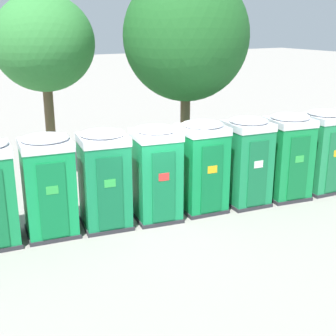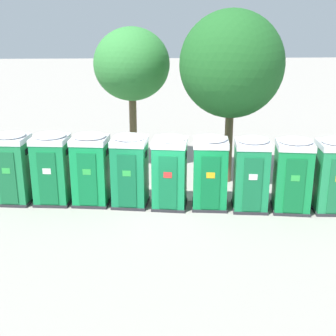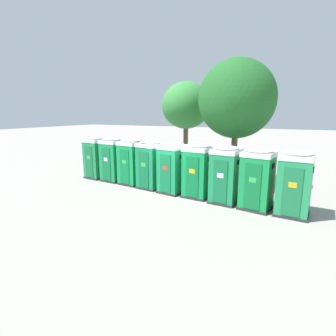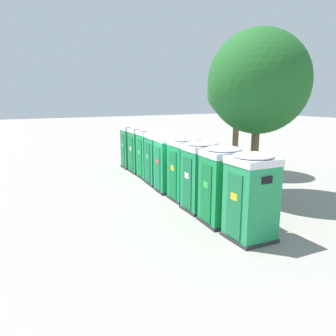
# 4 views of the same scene
# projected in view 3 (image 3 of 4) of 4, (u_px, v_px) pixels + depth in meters

# --- Properties ---
(ground_plane) EXTENTS (120.00, 120.00, 0.00)m
(ground_plane) POSITION_uv_depth(u_px,v_px,m) (173.00, 192.00, 13.27)
(ground_plane) COLOR gray
(portapotty_0) EXTENTS (1.31, 1.33, 2.54)m
(portapotty_0) POSITION_uv_depth(u_px,v_px,m) (96.00, 157.00, 15.95)
(portapotty_0) COLOR #2D2D33
(portapotty_0) RESTS_ON ground
(portapotty_1) EXTENTS (1.34, 1.32, 2.54)m
(portapotty_1) POSITION_uv_depth(u_px,v_px,m) (113.00, 159.00, 15.25)
(portapotty_1) COLOR #2D2D33
(portapotty_1) RESTS_ON ground
(portapotty_2) EXTENTS (1.37, 1.35, 2.54)m
(portapotty_2) POSITION_uv_depth(u_px,v_px,m) (131.00, 161.00, 14.52)
(portapotty_2) COLOR #2D2D33
(portapotty_2) RESTS_ON ground
(portapotty_3) EXTENTS (1.36, 1.37, 2.54)m
(portapotty_3) POSITION_uv_depth(u_px,v_px,m) (151.00, 164.00, 13.74)
(portapotty_3) COLOR #2D2D33
(portapotty_3) RESTS_ON ground
(portapotty_4) EXTENTS (1.33, 1.37, 2.54)m
(portapotty_4) POSITION_uv_depth(u_px,v_px,m) (172.00, 167.00, 12.94)
(portapotty_4) COLOR #2D2D33
(portapotty_4) RESTS_ON ground
(portapotty_5) EXTENTS (1.31, 1.32, 2.54)m
(portapotty_5) POSITION_uv_depth(u_px,v_px,m) (198.00, 170.00, 12.26)
(portapotty_5) COLOR #2D2D33
(portapotty_5) RESTS_ON ground
(portapotty_6) EXTENTS (1.28, 1.32, 2.54)m
(portapotty_6) POSITION_uv_depth(u_px,v_px,m) (225.00, 174.00, 11.45)
(portapotty_6) COLOR #2D2D33
(portapotty_6) RESTS_ON ground
(portapotty_7) EXTENTS (1.38, 1.37, 2.54)m
(portapotty_7) POSITION_uv_depth(u_px,v_px,m) (257.00, 179.00, 10.70)
(portapotty_7) COLOR #2D2D33
(portapotty_7) RESTS_ON ground
(portapotty_8) EXTENTS (1.32, 1.30, 2.54)m
(portapotty_8) POSITION_uv_depth(u_px,v_px,m) (294.00, 183.00, 10.01)
(portapotty_8) COLOR #2D2D33
(portapotty_8) RESTS_ON ground
(street_tree_0) EXTENTS (3.20, 3.20, 5.94)m
(street_tree_0) POSITION_uv_depth(u_px,v_px,m) (186.00, 106.00, 17.20)
(street_tree_0) COLOR brown
(street_tree_0) RESTS_ON ground
(street_tree_1) EXTENTS (3.92, 3.92, 6.63)m
(street_tree_1) POSITION_uv_depth(u_px,v_px,m) (237.00, 99.00, 13.41)
(street_tree_1) COLOR brown
(street_tree_1) RESTS_ON ground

